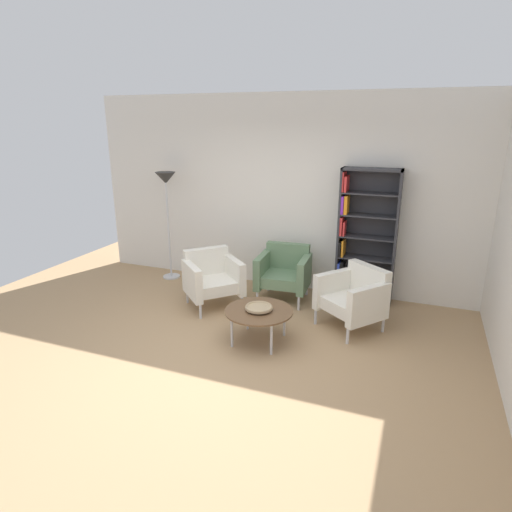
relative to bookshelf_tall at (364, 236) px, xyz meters
name	(u,v)px	position (x,y,z in m)	size (l,w,h in m)	color
ground_plane	(220,358)	(-1.18, -2.26, -0.96)	(8.32, 8.32, 0.00)	tan
plaster_back_panel	(288,194)	(-1.18, 0.20, 0.49)	(6.40, 0.12, 2.90)	silver
bookshelf_tall	(364,236)	(0.00, 0.00, 0.00)	(0.80, 0.30, 1.90)	#333338
coffee_table_low	(259,312)	(-0.92, -1.73, -0.59)	(0.80, 0.80, 0.40)	brown
decorative_bowl	(259,307)	(-0.92, -1.73, -0.52)	(0.32, 0.32, 0.05)	tan
armchair_by_bookshelf	(354,296)	(0.05, -0.95, -0.54)	(0.95, 0.94, 0.78)	white
armchair_spare_guest	(284,271)	(-1.04, -0.37, -0.54)	(0.76, 0.70, 0.78)	slate
armchair_near_window	(212,277)	(-1.91, -0.97, -0.54)	(0.95, 0.95, 0.78)	white
floor_lamp_torchiere	(166,191)	(-3.07, -0.19, 0.49)	(0.32, 0.32, 1.74)	silver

